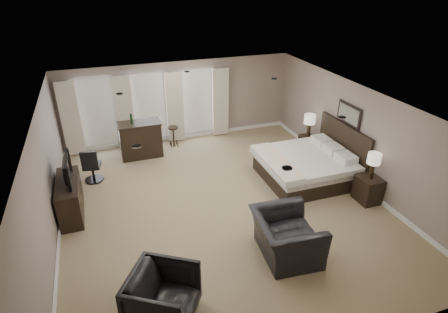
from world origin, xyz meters
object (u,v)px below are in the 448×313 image
object	(u,v)px
lamp_near	(373,166)
tv	(66,179)
nightstand_near	(368,189)
bed	(308,155)
desk_chair	(92,165)
armchair_far	(163,295)
bar_counter	(141,139)
dresser	(70,198)
bar_stool_right	(174,137)
lamp_far	(309,126)
nightstand_far	(307,144)
bar_stool_left	(133,145)
armchair_near	(287,230)

from	to	relation	value
lamp_near	tv	xyz separation A→B (m)	(-6.92, 1.82, -0.03)
tv	nightstand_near	bearing A→B (deg)	-104.77
bed	desk_chair	size ratio (longest dim) A/B	2.37
armchair_far	bar_counter	world-z (taller)	bar_counter
dresser	armchair_far	xyz separation A→B (m)	(1.48, -3.65, 0.08)
bed	bar_stool_right	bearing A→B (deg)	132.57
nightstand_near	bar_counter	world-z (taller)	bar_counter
nightstand_near	armchair_far	bearing A→B (deg)	-161.49
lamp_far	bed	bearing A→B (deg)	-121.54
bed	nightstand_far	xyz separation A→B (m)	(0.89, 1.45, -0.46)
bar_stool_right	tv	bearing A→B (deg)	-137.07
tv	bar_stool_left	size ratio (longest dim) A/B	1.44
armchair_near	armchair_far	size ratio (longest dim) A/B	1.31
nightstand_near	bar_stool_right	distance (m)	6.06
armchair_near	bar_stool_right	size ratio (longest dim) A/B	2.00
dresser	desk_chair	size ratio (longest dim) A/B	1.57
nightstand_far	lamp_far	xyz separation A→B (m)	(0.00, 0.00, 0.63)
bar_stool_left	nightstand_far	bearing A→B (deg)	-16.97
bed	armchair_near	xyz separation A→B (m)	(-1.95, -2.53, -0.13)
bed	lamp_far	xyz separation A→B (m)	(0.89, 1.45, 0.16)
lamp_far	tv	distance (m)	7.00
lamp_near	bar_stool_right	size ratio (longest dim) A/B	0.96
dresser	armchair_near	distance (m)	5.01
armchair_far	desk_chair	xyz separation A→B (m)	(-0.94, 5.09, -0.04)
tv	bar_stool_right	xyz separation A→B (m)	(3.07, 2.85, -0.61)
bar_stool_right	nightstand_far	bearing A→B (deg)	-24.75
nightstand_near	tv	bearing A→B (deg)	165.23
bar_stool_right	dresser	bearing A→B (deg)	-137.07
tv	armchair_near	distance (m)	5.02
armchair_far	bar_stool_left	world-z (taller)	armchair_far
armchair_near	armchair_far	xyz separation A→B (m)	(-2.61, -0.75, -0.08)
armchair_near	bar_stool_left	bearing A→B (deg)	27.65
bed	nightstand_near	bearing A→B (deg)	-58.46
nightstand_near	lamp_far	distance (m)	2.95
nightstand_far	bar_stool_right	distance (m)	4.24
dresser	tv	xyz separation A→B (m)	(0.00, 0.00, 0.51)
lamp_near	bar_stool_right	bearing A→B (deg)	129.49
nightstand_near	armchair_far	world-z (taller)	armchair_far
armchair_far	lamp_far	bearing A→B (deg)	-16.56
nightstand_near	armchair_far	distance (m)	5.74
bar_stool_left	desk_chair	size ratio (longest dim) A/B	0.74
tv	armchair_far	xyz separation A→B (m)	(1.48, -3.65, -0.43)
nightstand_near	bar_stool_right	xyz separation A→B (m)	(-3.85, 4.68, 0.01)
lamp_far	desk_chair	size ratio (longest dim) A/B	0.73
armchair_near	nightstand_far	bearing A→B (deg)	-30.48
tv	bar_counter	bearing A→B (deg)	-38.38
bar_stool_right	desk_chair	world-z (taller)	desk_chair
bar_counter	desk_chair	world-z (taller)	bar_counter
lamp_near	lamp_far	distance (m)	2.90
lamp_near	bar_counter	world-z (taller)	lamp_near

